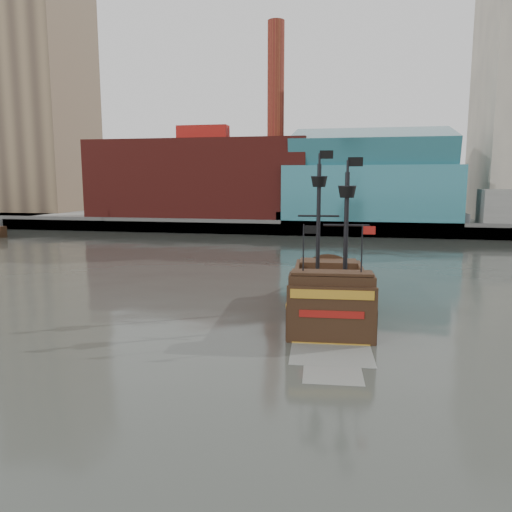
# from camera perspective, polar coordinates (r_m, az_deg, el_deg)

# --- Properties ---
(ground) EXTENTS (400.00, 400.00, 0.00)m
(ground) POSITION_cam_1_polar(r_m,az_deg,el_deg) (26.47, -7.57, -12.43)
(ground) COLOR #2B2D28
(ground) RESTS_ON ground
(promenade_far) EXTENTS (220.00, 60.00, 2.00)m
(promenade_far) POSITION_cam_1_polar(r_m,az_deg,el_deg) (115.88, 7.59, 4.38)
(promenade_far) COLOR slate
(promenade_far) RESTS_ON ground
(seawall) EXTENTS (220.00, 1.00, 2.60)m
(seawall) POSITION_cam_1_polar(r_m,az_deg,el_deg) (86.56, 6.16, 3.18)
(seawall) COLOR #4C4C49
(seawall) RESTS_ON ground
(skyline) EXTENTS (149.00, 45.00, 62.00)m
(skyline) POSITION_cam_1_polar(r_m,az_deg,el_deg) (108.93, 10.40, 16.47)
(skyline) COLOR #7A6549
(skyline) RESTS_ON promenade_far
(pirate_ship) EXTENTS (6.33, 16.97, 12.45)m
(pirate_ship) POSITION_cam_1_polar(r_m,az_deg,el_deg) (35.70, 8.35, -4.98)
(pirate_ship) COLOR black
(pirate_ship) RESTS_ON ground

